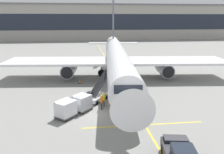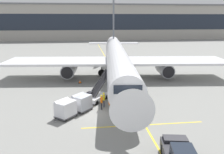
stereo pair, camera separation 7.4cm
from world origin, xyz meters
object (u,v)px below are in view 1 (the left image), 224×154
object	(u,v)px
ground_crew_by_loader	(102,101)
ground_crew_by_carts	(104,99)
safety_cone_engine_keepout	(80,81)
parked_airplane	(117,58)
baggage_cart_second	(65,108)
ground_crew_marshaller	(110,103)
belt_loader	(97,93)
baggage_cart_lead	(82,102)

from	to	relation	value
ground_crew_by_loader	ground_crew_by_carts	distance (m)	0.84
safety_cone_engine_keepout	ground_crew_by_loader	bearing A→B (deg)	-77.31
parked_airplane	safety_cone_engine_keepout	bearing A→B (deg)	-156.02
parked_airplane	ground_crew_by_carts	bearing A→B (deg)	-104.43
baggage_cart_second	ground_crew_marshaller	size ratio (longest dim) A/B	1.49
parked_airplane	ground_crew_marshaller	world-z (taller)	parked_airplane
parked_airplane	belt_loader	bearing A→B (deg)	-110.06
belt_loader	ground_crew_marshaller	world-z (taller)	belt_loader
ground_crew_by_loader	ground_crew_by_carts	size ratio (longest dim) A/B	1.00
baggage_cart_second	parked_airplane	bearing A→B (deg)	64.27
belt_loader	ground_crew_by_loader	xyz separation A→B (m)	(0.30, -3.00, 0.07)
ground_crew_by_carts	parked_airplane	bearing A→B (deg)	75.57
ground_crew_by_carts	ground_crew_marshaller	xyz separation A→B (m)	(0.53, -1.47, 0.00)
ground_crew_by_loader	ground_crew_marshaller	bearing A→B (deg)	-38.86
baggage_cart_lead	ground_crew_marshaller	bearing A→B (deg)	-10.72
baggage_cart_lead	baggage_cart_second	world-z (taller)	same
safety_cone_engine_keepout	baggage_cart_lead	bearing A→B (deg)	-88.38
belt_loader	ground_crew_by_carts	bearing A→B (deg)	-74.09
parked_airplane	ground_crew_by_loader	size ratio (longest dim) A/B	27.18
belt_loader	baggage_cart_lead	bearing A→B (deg)	-121.97
belt_loader	baggage_cart_lead	size ratio (longest dim) A/B	1.88
ground_crew_marshaller	safety_cone_engine_keepout	size ratio (longest dim) A/B	2.89
parked_airplane	ground_crew_by_carts	world-z (taller)	parked_airplane
ground_crew_by_carts	safety_cone_engine_keepout	world-z (taller)	ground_crew_by_carts
safety_cone_engine_keepout	ground_crew_marshaller	bearing A→B (deg)	-74.14
ground_crew_by_loader	ground_crew_marshaller	distance (m)	1.12
baggage_cart_lead	ground_crew_by_carts	world-z (taller)	baggage_cart_lead
baggage_cart_second	ground_crew_marshaller	bearing A→B (deg)	12.58
ground_crew_by_carts	safety_cone_engine_keepout	distance (m)	11.04
belt_loader	baggage_cart_second	xyz separation A→B (m)	(-3.61, -4.77, 0.07)
baggage_cart_second	ground_crew_by_carts	xyz separation A→B (m)	(4.25, 2.54, -0.00)
baggage_cart_second	safety_cone_engine_keepout	distance (m)	13.26
baggage_cart_second	ground_crew_marshaller	world-z (taller)	baggage_cart_second
baggage_cart_lead	ground_crew_by_loader	xyz separation A→B (m)	(2.24, 0.11, -0.00)
belt_loader	ground_crew_by_loader	distance (m)	3.02
parked_airplane	safety_cone_engine_keepout	distance (m)	7.64
ground_crew_by_loader	ground_crew_marshaller	size ratio (longest dim) A/B	1.00
ground_crew_marshaller	safety_cone_engine_keepout	bearing A→B (deg)	105.86
belt_loader	baggage_cart_second	size ratio (longest dim) A/B	1.88
parked_airplane	belt_loader	world-z (taller)	parked_airplane
baggage_cart_second	ground_crew_by_loader	size ratio (longest dim) A/B	1.49
ground_crew_by_carts	safety_cone_engine_keepout	xyz separation A→B (m)	(-2.90, 10.63, -0.71)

